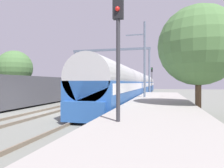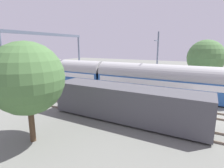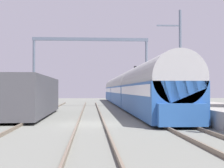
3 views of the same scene
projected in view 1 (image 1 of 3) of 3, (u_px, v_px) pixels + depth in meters
name	position (u px, v px, depth m)	size (l,w,h in m)	color
ground	(43.00, 114.00, 14.64)	(120.00, 120.00, 0.00)	slate
track_west	(43.00, 112.00, 14.64)	(1.52, 60.00, 0.16)	#6F6150
track_east	(101.00, 115.00, 13.56)	(1.52, 60.00, 0.16)	#6F6150
platform	(159.00, 108.00, 14.56)	(4.40, 28.00, 0.90)	gray
passenger_train	(138.00, 84.00, 34.40)	(2.93, 49.20, 3.82)	#28569E
freight_car	(38.00, 90.00, 21.19)	(2.80, 13.00, 2.70)	#47474C
person_crossing	(142.00, 92.00, 27.32)	(0.44, 0.46, 1.73)	#393939
railway_signal_near	(118.00, 49.00, 6.98)	(0.36, 0.30, 5.36)	#2D2D33
railway_signal_far	(152.00, 77.00, 40.38)	(0.36, 0.30, 5.31)	#2D2D33
catenary_gantry	(110.00, 62.00, 33.16)	(13.15, 0.28, 7.86)	slate
catenary_pole_east_mid	(144.00, 63.00, 18.89)	(1.90, 0.20, 8.00)	slate
tree_west_background	(15.00, 68.00, 26.52)	(4.56, 4.56, 6.48)	#4C3826
tree_east_background	(198.00, 46.00, 12.41)	(4.93, 4.93, 7.02)	#4C3826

